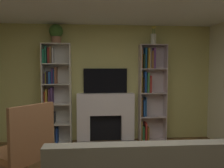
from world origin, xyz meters
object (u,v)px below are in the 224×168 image
tv (105,81)px  potted_plant (56,33)px  vase_with_flowers (153,38)px  fireplace (106,116)px  bookshelf_left (54,95)px  bookshelf_right (149,90)px  armchair (24,147)px

tv → potted_plant: potted_plant is taller
potted_plant → vase_with_flowers: size_ratio=0.99×
fireplace → tv: (0.00, 0.08, 0.77)m
bookshelf_left → bookshelf_right: 2.06m
fireplace → tv: tv is taller
bookshelf_left → potted_plant: bearing=-22.2°
fireplace → bookshelf_right: bearing=0.7°
fireplace → vase_with_flowers: size_ratio=3.32×
tv → bookshelf_left: size_ratio=0.45×
tv → vase_with_flowers: size_ratio=2.35×
fireplace → bookshelf_right: size_ratio=0.64×
vase_with_flowers → potted_plant: bearing=-180.0°
potted_plant → armchair: (-0.15, -1.99, -1.75)m
bookshelf_right → armchair: (-2.14, -2.04, -0.53)m
bookshelf_right → armchair: bearing=-136.4°
vase_with_flowers → armchair: 3.41m
bookshelf_left → bookshelf_right: same height
vase_with_flowers → armchair: vase_with_flowers is taller
tv → bookshelf_right: (0.96, -0.07, -0.21)m
potted_plant → armchair: 2.65m
potted_plant → fireplace: bearing=2.2°
fireplace → armchair: bearing=-120.2°
fireplace → bookshelf_right: bookshelf_right is taller
fireplace → potted_plant: potted_plant is taller
fireplace → armchair: size_ratio=1.17×
armchair → fireplace: bearing=59.8°
armchair → bookshelf_right: bearing=43.6°
vase_with_flowers → bookshelf_left: bearing=179.3°
potted_plant → vase_with_flowers: vase_with_flowers is taller
fireplace → bookshelf_left: 1.20m
fireplace → armchair: 2.35m
bookshelf_left → vase_with_flowers: bearing=-0.7°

